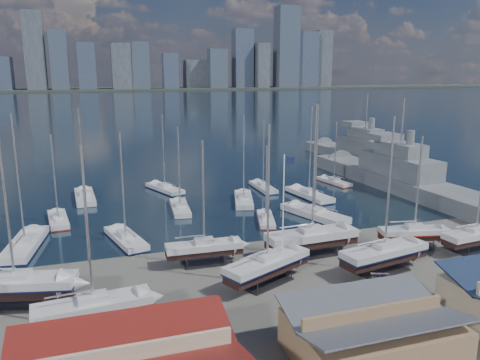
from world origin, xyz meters
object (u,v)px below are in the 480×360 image
object	(u,v)px
car_a	(151,348)
naval_ship_west	(364,156)
naval_ship_east	(398,180)
flagpole	(284,207)
sailboat_cradle_0	(15,285)

from	to	relation	value
car_a	naval_ship_west	bearing A→B (deg)	49.75
naval_ship_east	car_a	world-z (taller)	naval_ship_east
naval_ship_east	flagpole	size ratio (longest dim) A/B	3.68
sailboat_cradle_0	naval_ship_west	size ratio (longest dim) A/B	0.39
naval_ship_west	naval_ship_east	bearing A→B (deg)	157.48
naval_ship_west	car_a	bearing A→B (deg)	133.37
sailboat_cradle_0	naval_ship_west	xyz separation A→B (m)	(69.55, 51.87, -0.48)
naval_ship_east	naval_ship_west	world-z (taller)	naval_ship_east
naval_ship_west	flagpole	distance (m)	69.01
naval_ship_east	flagpole	bearing A→B (deg)	126.40
naval_ship_east	car_a	size ratio (longest dim) A/B	11.74
sailboat_cradle_0	naval_ship_west	bearing A→B (deg)	49.77
car_a	naval_ship_east	bearing A→B (deg)	40.27
car_a	flagpole	distance (m)	19.57
flagpole	sailboat_cradle_0	bearing A→B (deg)	177.31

